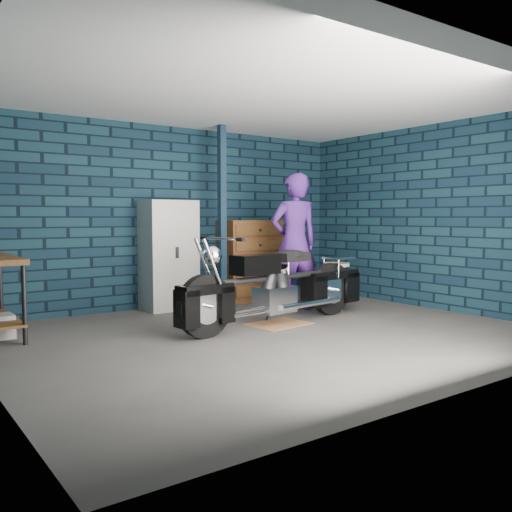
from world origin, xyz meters
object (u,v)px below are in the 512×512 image
(person, at_px, (294,242))
(shop_stool, at_px, (336,287))
(motorcycle, at_px, (279,280))
(locker, at_px, (169,255))
(tool_chest, at_px, (250,260))

(person, xyz_separation_m, shop_stool, (0.48, -0.36, -0.64))
(motorcycle, distance_m, locker, 1.92)
(tool_chest, bearing_deg, shop_stool, -72.33)
(motorcycle, relative_size, tool_chest, 1.97)
(person, bearing_deg, locker, -23.26)
(person, relative_size, shop_stool, 2.86)
(motorcycle, distance_m, person, 1.15)
(locker, relative_size, shop_stool, 2.30)
(tool_chest, distance_m, shop_stool, 1.59)
(motorcycle, bearing_deg, person, 33.22)
(motorcycle, xyz_separation_m, person, (0.82, 0.68, 0.42))
(tool_chest, bearing_deg, person, -90.48)
(motorcycle, relative_size, person, 1.30)
(motorcycle, bearing_deg, shop_stool, 7.25)
(person, bearing_deg, shop_stool, 157.67)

